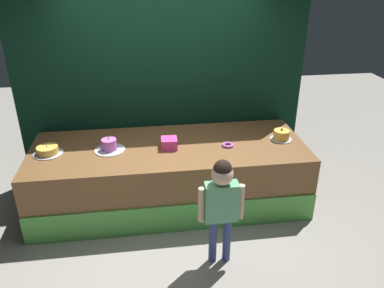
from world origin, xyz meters
The scene contains 9 objects.
ground_plane centered at (0.00, 0.00, 0.00)m, with size 12.00×12.00×0.00m, color gray.
stage_platform centered at (0.00, 0.62, 0.39)m, with size 3.29×1.27×0.78m.
curtain_backdrop centered at (0.00, 1.35, 1.36)m, with size 3.76×0.08×2.72m, color black.
child_figure centered at (0.40, -0.52, 0.75)m, with size 0.45×0.21×1.17m.
pink_box centered at (0.00, 0.57, 0.85)m, with size 0.19×0.19×0.12m, color #E23D9B.
donut centered at (0.70, 0.52, 0.80)m, with size 0.14×0.14×0.03m, color #CC66D8.
cake_left centered at (-1.40, 0.61, 0.83)m, with size 0.34×0.34×0.13m.
cake_center centered at (-0.70, 0.61, 0.84)m, with size 0.36×0.36×0.19m.
cake_right centered at (1.40, 0.61, 0.84)m, with size 0.28×0.28×0.15m.
Camera 1 is at (-0.30, -3.51, 2.81)m, focal length 35.84 mm.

